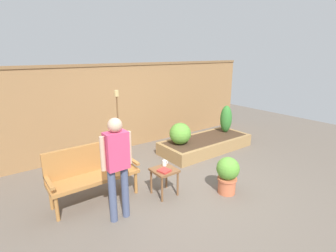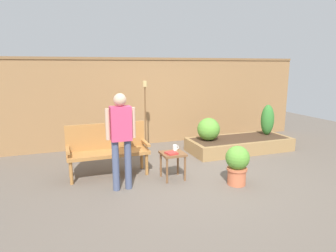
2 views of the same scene
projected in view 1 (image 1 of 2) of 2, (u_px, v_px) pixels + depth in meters
ground_plane at (185, 189)px, 4.65m from camera, size 14.00×14.00×0.00m
fence_back at (118, 107)px, 6.36m from camera, size 8.40×0.14×2.16m
garden_bench at (92, 169)px, 4.22m from camera, size 1.44×0.48×0.94m
side_table at (164, 174)px, 4.38m from camera, size 0.40×0.40×0.48m
cup_on_table at (165, 163)px, 4.49m from camera, size 0.11×0.08×0.10m
book_on_table at (164, 171)px, 4.27m from camera, size 0.21×0.22×0.03m
potted_boxwood at (228, 174)px, 4.44m from camera, size 0.40×0.40×0.67m
raised_planter_bed at (206, 144)px, 6.52m from camera, size 2.40×1.00×0.30m
shrub_near_bench at (180, 134)px, 6.03m from camera, size 0.51×0.51×0.51m
shrub_far_corner at (226, 119)px, 6.91m from camera, size 0.31×0.31×0.74m
tiki_torch at (118, 114)px, 5.52m from camera, size 0.10×0.10×1.64m
person_by_bench at (117, 161)px, 3.58m from camera, size 0.47×0.20×1.56m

